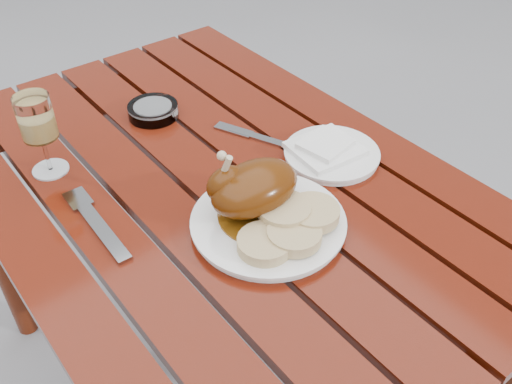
% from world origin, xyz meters
% --- Properties ---
extents(table, '(0.80, 1.20, 0.75)m').
position_xyz_m(table, '(0.00, 0.00, 0.38)').
color(table, maroon).
rests_on(table, ground).
extents(dinner_plate, '(0.32, 0.32, 0.02)m').
position_xyz_m(dinner_plate, '(-0.00, -0.17, 0.76)').
color(dinner_plate, white).
rests_on(dinner_plate, table).
extents(roast_duck, '(0.17, 0.16, 0.12)m').
position_xyz_m(roast_duck, '(-0.01, -0.13, 0.81)').
color(roast_duck, '#62370B').
rests_on(roast_duck, dinner_plate).
extents(bread_dumplings, '(0.20, 0.14, 0.03)m').
position_xyz_m(bread_dumplings, '(0.01, -0.22, 0.78)').
color(bread_dumplings, tan).
rests_on(bread_dumplings, dinner_plate).
extents(wine_glass, '(0.07, 0.07, 0.17)m').
position_xyz_m(wine_glass, '(-0.24, 0.22, 0.83)').
color(wine_glass, '#E4C168').
rests_on(wine_glass, table).
extents(side_plate, '(0.25, 0.25, 0.02)m').
position_xyz_m(side_plate, '(0.23, -0.09, 0.76)').
color(side_plate, white).
rests_on(side_plate, table).
extents(napkin, '(0.14, 0.13, 0.01)m').
position_xyz_m(napkin, '(0.22, -0.08, 0.77)').
color(napkin, white).
rests_on(napkin, side_plate).
extents(ashtray, '(0.14, 0.14, 0.03)m').
position_xyz_m(ashtray, '(0.03, 0.27, 0.76)').
color(ashtray, '#B2B7BC').
rests_on(ashtray, table).
extents(fork, '(0.03, 0.21, 0.01)m').
position_xyz_m(fork, '(-0.24, 0.01, 0.75)').
color(fork, gray).
rests_on(fork, table).
extents(knife, '(0.09, 0.18, 0.01)m').
position_xyz_m(knife, '(0.17, 0.03, 0.75)').
color(knife, gray).
rests_on(knife, table).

